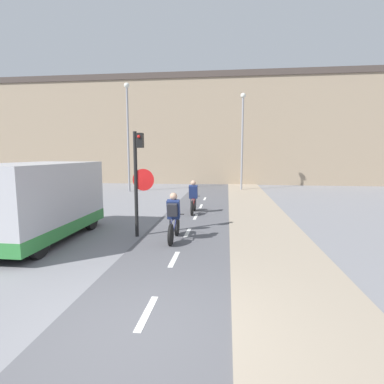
{
  "coord_description": "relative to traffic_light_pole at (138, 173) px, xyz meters",
  "views": [
    {
      "loc": [
        1.25,
        -3.91,
        2.56
      ],
      "look_at": [
        0.0,
        6.72,
        1.2
      ],
      "focal_mm": 28.0,
      "sensor_mm": 36.0,
      "label": 1
    }
  ],
  "objects": [
    {
      "name": "van",
      "position": [
        -2.88,
        -0.77,
        -0.87
      ],
      "size": [
        2.2,
        4.47,
        2.3
      ],
      "color": "#B7B7BC",
      "rests_on": "ground_plane"
    },
    {
      "name": "street_lamp_sidewalk",
      "position": [
        3.71,
        12.64,
        2.12
      ],
      "size": [
        0.36,
        0.36,
        6.74
      ],
      "color": "gray",
      "rests_on": "ground_plane"
    },
    {
      "name": "building_row_background",
      "position": [
        1.44,
        19.01,
        2.66
      ],
      "size": [
        60.0,
        5.2,
        9.3
      ],
      "color": "gray",
      "rests_on": "ground_plane"
    },
    {
      "name": "bike_lane",
      "position": [
        1.44,
        -4.94,
        -1.99
      ],
      "size": [
        2.71,
        60.0,
        0.02
      ],
      "color": "#56565B",
      "rests_on": "ground_plane"
    },
    {
      "name": "ground_plane",
      "position": [
        1.44,
        -4.95,
        -2.0
      ],
      "size": [
        120.0,
        120.0,
        0.0
      ],
      "primitive_type": "plane",
      "color": "gray"
    },
    {
      "name": "cyclist_far",
      "position": [
        1.26,
        3.82,
        -1.34
      ],
      "size": [
        0.46,
        1.62,
        1.44
      ],
      "color": "black",
      "rests_on": "ground_plane"
    },
    {
      "name": "cyclist_near",
      "position": [
        1.15,
        -0.37,
        -1.3
      ],
      "size": [
        0.46,
        1.66,
        1.44
      ],
      "color": "black",
      "rests_on": "ground_plane"
    },
    {
      "name": "street_lamp_far",
      "position": [
        -4.02,
        11.08,
        2.41
      ],
      "size": [
        0.36,
        0.36,
        7.27
      ],
      "color": "gray",
      "rests_on": "ground_plane"
    },
    {
      "name": "sidewalk_strip",
      "position": [
        4.0,
        -4.95,
        -1.98
      ],
      "size": [
        2.4,
        60.0,
        0.05
      ],
      "color": "gray",
      "rests_on": "ground_plane"
    },
    {
      "name": "traffic_light_pole",
      "position": [
        0.0,
        0.0,
        0.0
      ],
      "size": [
        0.67,
        0.25,
        3.24
      ],
      "color": "black",
      "rests_on": "ground_plane"
    }
  ]
}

